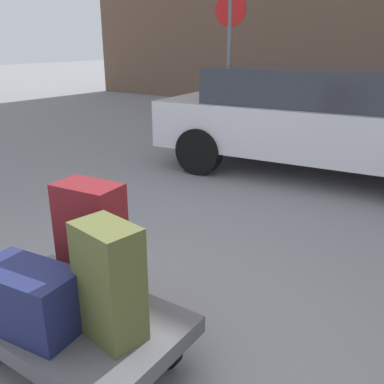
% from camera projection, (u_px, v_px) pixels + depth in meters
% --- Properties ---
extents(ground_plane, '(60.00, 60.00, 0.00)m').
position_uv_depth(ground_plane, '(76.00, 361.00, 2.46)').
color(ground_plane, gray).
extents(luggage_cart, '(1.28, 0.77, 0.34)m').
position_uv_depth(luggage_cart, '(72.00, 323.00, 2.37)').
color(luggage_cart, '#4C4C51').
rests_on(luggage_cart, ground_plane).
extents(duffel_bag_navy_rear_left, '(0.56, 0.35, 0.34)m').
position_uv_depth(duffel_bag_navy_rear_left, '(29.00, 299.00, 2.17)').
color(duffel_bag_navy_rear_left, '#191E47').
rests_on(duffel_bag_navy_rear_left, luggage_cart).
extents(suitcase_maroon_stacked_top, '(0.39, 0.26, 0.67)m').
position_uv_depth(suitcase_maroon_stacked_top, '(92.00, 240.00, 2.43)').
color(suitcase_maroon_stacked_top, maroon).
rests_on(suitcase_maroon_stacked_top, luggage_cart).
extents(suitcase_olive_front_left, '(0.36, 0.27, 0.61)m').
position_uv_depth(suitcase_olive_front_left, '(109.00, 282.00, 2.07)').
color(suitcase_olive_front_left, '#4C5128').
rests_on(suitcase_olive_front_left, luggage_cart).
extents(parked_car, '(4.45, 2.23, 1.42)m').
position_uv_depth(parked_car, '(316.00, 118.00, 5.79)').
color(parked_car, silver).
rests_on(parked_car, ground_plane).
extents(no_parking_sign, '(0.50, 0.07, 2.45)m').
position_uv_depth(no_parking_sign, '(229.00, 58.00, 6.58)').
color(no_parking_sign, slate).
rests_on(no_parking_sign, ground_plane).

